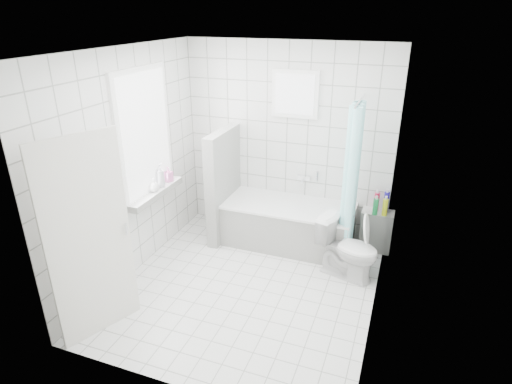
% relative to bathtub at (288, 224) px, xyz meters
% --- Properties ---
extents(ground, '(3.00, 3.00, 0.00)m').
position_rel_bathtub_xyz_m(ground, '(-0.16, -1.12, -0.29)').
color(ground, white).
rests_on(ground, ground).
extents(ceiling, '(3.00, 3.00, 0.00)m').
position_rel_bathtub_xyz_m(ceiling, '(-0.16, -1.12, 2.31)').
color(ceiling, white).
rests_on(ceiling, ground).
extents(wall_back, '(2.80, 0.02, 2.60)m').
position_rel_bathtub_xyz_m(wall_back, '(-0.16, 0.38, 1.01)').
color(wall_back, white).
rests_on(wall_back, ground).
extents(wall_front, '(2.80, 0.02, 2.60)m').
position_rel_bathtub_xyz_m(wall_front, '(-0.16, -2.62, 1.01)').
color(wall_front, white).
rests_on(wall_front, ground).
extents(wall_left, '(0.02, 3.00, 2.60)m').
position_rel_bathtub_xyz_m(wall_left, '(-1.56, -1.12, 1.01)').
color(wall_left, white).
rests_on(wall_left, ground).
extents(wall_right, '(0.02, 3.00, 2.60)m').
position_rel_bathtub_xyz_m(wall_right, '(1.24, -1.12, 1.01)').
color(wall_right, white).
rests_on(wall_right, ground).
extents(window_left, '(0.01, 0.90, 1.40)m').
position_rel_bathtub_xyz_m(window_left, '(-1.52, -0.82, 1.31)').
color(window_left, white).
rests_on(window_left, wall_left).
extents(window_back, '(0.50, 0.01, 0.50)m').
position_rel_bathtub_xyz_m(window_back, '(-0.06, 0.33, 1.66)').
color(window_back, white).
rests_on(window_back, wall_back).
extents(window_sill, '(0.18, 1.02, 0.08)m').
position_rel_bathtub_xyz_m(window_sill, '(-1.47, -0.82, 0.57)').
color(window_sill, white).
rests_on(window_sill, wall_left).
extents(door, '(0.35, 0.75, 2.00)m').
position_rel_bathtub_xyz_m(door, '(-1.26, -2.24, 0.71)').
color(door, silver).
rests_on(door, ground).
extents(bathtub, '(1.69, 0.77, 0.58)m').
position_rel_bathtub_xyz_m(bathtub, '(0.00, 0.00, 0.00)').
color(bathtub, white).
rests_on(bathtub, ground).
extents(partition_wall, '(0.15, 0.85, 1.50)m').
position_rel_bathtub_xyz_m(partition_wall, '(-0.91, -0.05, 0.46)').
color(partition_wall, white).
rests_on(partition_wall, ground).
extents(tiled_ledge, '(0.40, 0.24, 0.55)m').
position_rel_bathtub_xyz_m(tiled_ledge, '(1.12, 0.25, -0.02)').
color(tiled_ledge, white).
rests_on(tiled_ledge, ground).
extents(toilet, '(0.79, 0.58, 0.73)m').
position_rel_bathtub_xyz_m(toilet, '(0.87, -0.47, 0.07)').
color(toilet, white).
rests_on(toilet, ground).
extents(curtain_rod, '(0.02, 0.80, 0.02)m').
position_rel_bathtub_xyz_m(curtain_rod, '(0.79, -0.02, 1.71)').
color(curtain_rod, silver).
rests_on(curtain_rod, wall_back).
extents(shower_curtain, '(0.14, 0.48, 1.78)m').
position_rel_bathtub_xyz_m(shower_curtain, '(0.79, -0.16, 0.81)').
color(shower_curtain, '#56FDFD').
rests_on(shower_curtain, curtain_rod).
extents(tub_faucet, '(0.18, 0.06, 0.06)m').
position_rel_bathtub_xyz_m(tub_faucet, '(0.10, 0.33, 0.56)').
color(tub_faucet, silver).
rests_on(tub_faucet, wall_back).
extents(sill_bottles, '(0.18, 0.49, 0.29)m').
position_rel_bathtub_xyz_m(sill_bottles, '(-1.46, -0.72, 0.72)').
color(sill_bottles, pink).
rests_on(sill_bottles, window_sill).
extents(ledge_bottles, '(0.18, 0.19, 0.27)m').
position_rel_bathtub_xyz_m(ledge_bottles, '(1.14, 0.23, 0.38)').
color(ledge_bottles, green).
rests_on(ledge_bottles, tiled_ledge).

